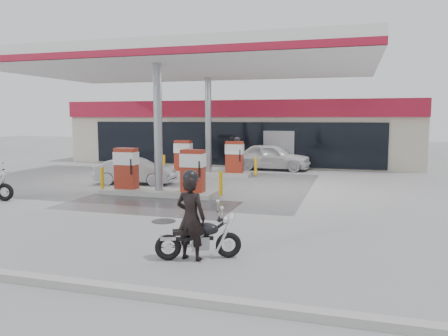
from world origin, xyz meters
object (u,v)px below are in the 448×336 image
at_px(pump_island_near, 159,176).
at_px(main_motorcycle, 200,240).
at_px(sedan_white, 271,157).
at_px(pump_island_far, 208,161).
at_px(biker_main, 191,218).
at_px(biker_walking, 232,152).
at_px(hatchback_silver, 135,171).
at_px(attendant, 237,153).
at_px(parked_car_left, 102,150).

xyz_separation_m(pump_island_near, main_motorcycle, (4.13, -6.84, -0.29)).
bearing_deg(pump_island_near, sedan_white, 73.58).
distance_m(pump_island_far, biker_main, 13.52).
height_order(biker_main, biker_walking, biker_main).
xyz_separation_m(sedan_white, hatchback_silver, (-4.90, -7.00, -0.16)).
relative_size(main_motorcycle, biker_walking, 0.97).
distance_m(sedan_white, attendant, 1.95).
relative_size(biker_main, biker_walking, 1.00).
height_order(pump_island_near, parked_car_left, pump_island_near).
distance_m(biker_main, parked_car_left, 23.52).
distance_m(pump_island_far, sedan_white, 4.19).
bearing_deg(main_motorcycle, pump_island_far, 83.61).
relative_size(hatchback_silver, biker_walking, 2.01).
bearing_deg(sedan_white, biker_walking, 78.77).
relative_size(sedan_white, biker_walking, 2.48).
bearing_deg(pump_island_far, main_motorcycle, -72.17).
height_order(pump_island_near, main_motorcycle, pump_island_near).
distance_m(attendant, hatchback_silver, 7.26).
distance_m(pump_island_near, biker_main, 7.98).
bearing_deg(parked_car_left, main_motorcycle, -122.81).
distance_m(pump_island_near, biker_walking, 9.80).
distance_m(biker_main, hatchback_silver, 11.01).
bearing_deg(hatchback_silver, biker_walking, -25.43).
xyz_separation_m(pump_island_far, biker_walking, (0.22, 3.80, 0.18)).
height_order(hatchback_silver, biker_walking, biker_walking).
bearing_deg(attendant, biker_main, -154.97).
relative_size(pump_island_far, parked_car_left, 1.16).
relative_size(attendant, parked_car_left, 0.42).
xyz_separation_m(pump_island_near, parked_car_left, (-10.00, 12.00, -0.07)).
height_order(biker_main, parked_car_left, biker_main).
relative_size(hatchback_silver, parked_car_left, 0.81).
xyz_separation_m(pump_island_near, sedan_white, (2.71, 9.20, 0.04)).
bearing_deg(parked_car_left, pump_island_near, -119.86).
xyz_separation_m(attendant, parked_car_left, (-10.81, 3.20, -0.29)).
relative_size(pump_island_far, biker_main, 2.87).
xyz_separation_m(attendant, hatchback_silver, (-3.01, -6.60, -0.34)).
bearing_deg(parked_car_left, biker_walking, -81.82).
height_order(sedan_white, biker_walking, biker_walking).
xyz_separation_m(pump_island_far, hatchback_silver, (-2.19, -3.80, -0.12)).
relative_size(pump_island_near, attendant, 2.76).
bearing_deg(biker_main, main_motorcycle, -147.88).
relative_size(sedan_white, parked_car_left, 0.99).
relative_size(pump_island_near, biker_main, 2.87).
bearing_deg(main_motorcycle, hatchback_silver, 100.75).
bearing_deg(main_motorcycle, pump_island_near, 96.90).
bearing_deg(sedan_white, attendant, 104.21).
distance_m(pump_island_near, attendant, 8.84).
bearing_deg(sedan_white, main_motorcycle, -172.63).
bearing_deg(pump_island_near, pump_island_far, 90.00).
height_order(pump_island_near, pump_island_far, same).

